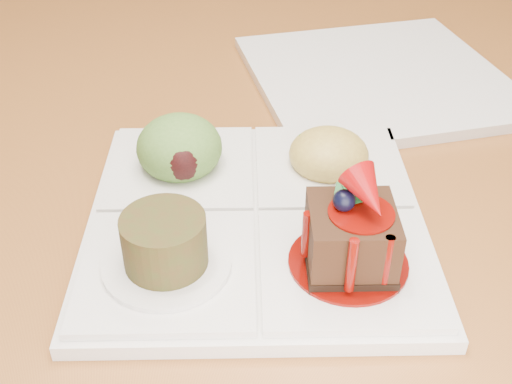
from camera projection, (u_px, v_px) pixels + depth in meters
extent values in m
plane|color=#503117|center=(226.00, 341.00, 1.39)|extent=(6.00, 6.00, 0.00)
cube|color=#925B25|center=(212.00, 14.00, 0.95)|extent=(1.00, 1.80, 0.04)
cylinder|color=#925B25|center=(12.00, 48.00, 1.76)|extent=(0.06, 0.06, 0.71)
cylinder|color=#925B25|center=(319.00, 22.00, 1.91)|extent=(0.06, 0.06, 0.71)
cylinder|color=black|center=(491.00, 251.00, 1.31)|extent=(0.04, 0.04, 0.42)
cube|color=silver|center=(256.00, 221.00, 0.52)|extent=(0.31, 0.31, 0.01)
cube|color=silver|center=(348.00, 267.00, 0.46)|extent=(0.15, 0.15, 0.01)
cube|color=silver|center=(168.00, 269.00, 0.46)|extent=(0.15, 0.15, 0.01)
cube|color=silver|center=(181.00, 167.00, 0.57)|extent=(0.15, 0.15, 0.01)
cube|color=silver|center=(328.00, 166.00, 0.57)|extent=(0.15, 0.15, 0.01)
cylinder|color=#5D0703|center=(348.00, 262.00, 0.46)|extent=(0.09, 0.09, 0.00)
cube|color=black|center=(348.00, 259.00, 0.46)|extent=(0.07, 0.07, 0.01)
cube|color=black|center=(351.00, 234.00, 0.44)|extent=(0.07, 0.07, 0.04)
cylinder|color=#5D0703|center=(354.00, 211.00, 0.43)|extent=(0.05, 0.05, 0.00)
sphere|color=black|center=(344.00, 200.00, 0.43)|extent=(0.02, 0.02, 0.02)
cone|color=maroon|center=(369.00, 194.00, 0.42)|extent=(0.04, 0.05, 0.04)
cube|color=#134E1D|center=(353.00, 193.00, 0.44)|extent=(0.01, 0.02, 0.01)
cube|color=#134E1D|center=(342.00, 193.00, 0.44)|extent=(0.02, 0.02, 0.01)
cylinder|color=#5D0703|center=(351.00, 265.00, 0.42)|extent=(0.01, 0.01, 0.04)
cylinder|color=#5D0703|center=(387.00, 260.00, 0.42)|extent=(0.01, 0.01, 0.04)
cylinder|color=#5D0703|center=(307.00, 234.00, 0.44)|extent=(0.01, 0.01, 0.04)
cylinder|color=silver|center=(167.00, 264.00, 0.46)|extent=(0.09, 0.09, 0.00)
cylinder|color=#3F2612|center=(164.00, 241.00, 0.45)|extent=(0.06, 0.06, 0.04)
cylinder|color=#45270E|center=(163.00, 226.00, 0.44)|extent=(0.05, 0.05, 0.00)
ellipsoid|color=#548034|center=(179.00, 147.00, 0.55)|extent=(0.07, 0.07, 0.06)
ellipsoid|color=black|center=(183.00, 162.00, 0.53)|extent=(0.04, 0.03, 0.03)
ellipsoid|color=gold|center=(329.00, 154.00, 0.56)|extent=(0.07, 0.07, 0.04)
cube|color=#B95D0D|center=(344.00, 143.00, 0.56)|extent=(0.02, 0.02, 0.02)
cube|color=#346A17|center=(333.00, 138.00, 0.57)|extent=(0.02, 0.02, 0.02)
cube|color=#B95D0D|center=(319.00, 139.00, 0.57)|extent=(0.02, 0.02, 0.01)
cube|color=#346A17|center=(308.00, 144.00, 0.56)|extent=(0.02, 0.02, 0.02)
cube|color=#B95D0D|center=(316.00, 154.00, 0.55)|extent=(0.02, 0.02, 0.01)
cube|color=#346A17|center=(326.00, 158.00, 0.55)|extent=(0.02, 0.02, 0.02)
cube|color=#B95D0D|center=(339.00, 159.00, 0.55)|extent=(0.02, 0.02, 0.02)
cube|color=#346A17|center=(347.00, 151.00, 0.55)|extent=(0.02, 0.02, 0.02)
cube|color=silver|center=(378.00, 78.00, 0.73)|extent=(0.28, 0.28, 0.01)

